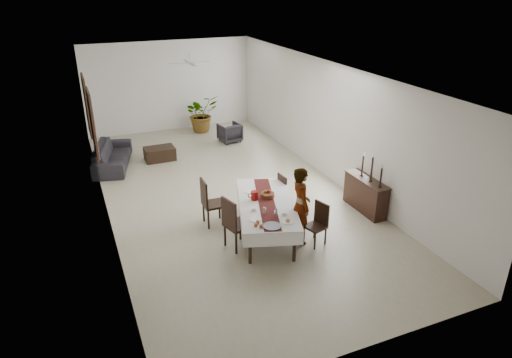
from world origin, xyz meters
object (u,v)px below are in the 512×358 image
object	(u,v)px
dining_table_top	(266,204)
sofa	(112,156)
sideboard_body	(365,195)
woman	(301,206)
red_pitcher	(254,196)

from	to	relation	value
dining_table_top	sofa	bearing A→B (deg)	134.27
dining_table_top	sideboard_body	world-z (taller)	sideboard_body
woman	dining_table_top	bearing A→B (deg)	50.47
red_pitcher	woman	world-z (taller)	woman
dining_table_top	woman	distance (m)	0.78
dining_table_top	red_pitcher	bearing A→B (deg)	149.04
sofa	red_pitcher	bearing A→B (deg)	-140.23
dining_table_top	sofa	xyz separation A→B (m)	(-2.64, 5.35, -0.39)
dining_table_top	woman	bearing A→B (deg)	-29.07
woman	sideboard_body	world-z (taller)	woman
red_pitcher	woman	xyz separation A→B (m)	(0.72, -0.79, -0.01)
red_pitcher	sofa	distance (m)	5.71
dining_table_top	sofa	size ratio (longest dim) A/B	1.05
woman	sofa	distance (m)	6.73
dining_table_top	sideboard_body	size ratio (longest dim) A/B	1.80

